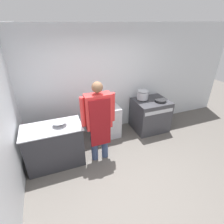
{
  "coord_description": "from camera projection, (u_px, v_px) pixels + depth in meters",
  "views": [
    {
      "loc": [
        -1.12,
        -2.05,
        2.74
      ],
      "look_at": [
        0.07,
        1.07,
        0.97
      ],
      "focal_mm": 28.0,
      "sensor_mm": 36.0,
      "label": 1
    }
  ],
  "objects": [
    {
      "name": "prep_counter",
      "position": [
        55.0,
        146.0,
        3.58
      ],
      "size": [
        1.16,
        0.63,
        0.9
      ],
      "color": "#2D2D33",
      "rests_on": "ground_plane"
    },
    {
      "name": "fridge_unit",
      "position": [
        106.0,
        121.0,
        4.52
      ],
      "size": [
        0.64,
        0.58,
        0.82
      ],
      "color": "silver",
      "rests_on": "ground_plane"
    },
    {
      "name": "person_cook",
      "position": [
        99.0,
        118.0,
        3.45
      ],
      "size": [
        0.7,
        0.24,
        1.76
      ],
      "color": "#38476B",
      "rests_on": "ground_plane"
    },
    {
      "name": "wall_left",
      "position": [
        6.0,
        113.0,
        2.94
      ],
      "size": [
        0.05,
        8.0,
        2.7
      ],
      "color": "silver",
      "rests_on": "ground_plane"
    },
    {
      "name": "stock_pot",
      "position": [
        143.0,
        94.0,
        4.57
      ],
      "size": [
        0.3,
        0.3,
        0.25
      ],
      "color": "#B2B5BC",
      "rests_on": "stove"
    },
    {
      "name": "ground_plane",
      "position": [
        129.0,
        182.0,
        3.33
      ],
      "size": [
        14.0,
        14.0,
        0.0
      ],
      "primitive_type": "plane",
      "color": "#5B5651"
    },
    {
      "name": "wall_back",
      "position": [
        97.0,
        83.0,
        4.32
      ],
      "size": [
        8.0,
        0.05,
        2.7
      ],
      "color": "silver",
      "rests_on": "ground_plane"
    },
    {
      "name": "mixing_bowl",
      "position": [
        59.0,
        124.0,
        3.41
      ],
      "size": [
        0.28,
        0.28,
        0.09
      ],
      "color": "#B2B5BC",
      "rests_on": "prep_counter"
    },
    {
      "name": "saute_pan",
      "position": [
        160.0,
        100.0,
        4.51
      ],
      "size": [
        0.31,
        0.31,
        0.04
      ],
      "color": "#262628",
      "rests_on": "stove"
    },
    {
      "name": "stove",
      "position": [
        150.0,
        115.0,
        4.79
      ],
      "size": [
        0.89,
        0.78,
        0.88
      ],
      "color": "#38383D",
      "rests_on": "ground_plane"
    }
  ]
}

